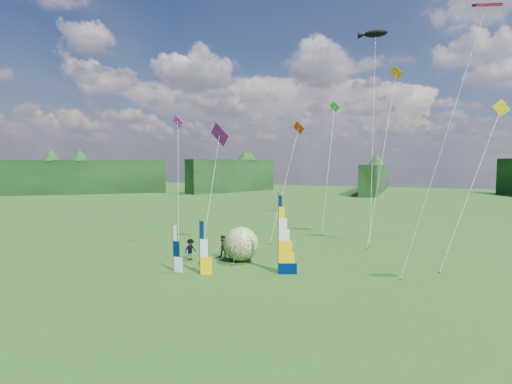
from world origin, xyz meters
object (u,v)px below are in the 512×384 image
at_px(feather_banner_main, 278,235).
at_px(spectator_a, 236,246).
at_px(side_banner_left, 200,248).
at_px(kite_whale, 373,120).
at_px(spectator_c, 190,250).
at_px(side_banner_far, 173,249).
at_px(camp_chair, 204,258).
at_px(spectator_b, 223,247).
at_px(spectator_d, 239,247).
at_px(bol_inflatable, 241,244).

xyz_separation_m(feather_banner_main, spectator_a, (-4.61, 3.20, -1.76)).
bearing_deg(side_banner_left, kite_whale, 43.03).
relative_size(spectator_a, spectator_c, 1.12).
bearing_deg(spectator_a, side_banner_far, -117.73).
bearing_deg(spectator_a, spectator_c, -150.09).
bearing_deg(feather_banner_main, spectator_c, 149.79).
bearing_deg(spectator_c, camp_chair, -83.85).
bearing_deg(feather_banner_main, spectator_b, 131.44).
relative_size(feather_banner_main, spectator_d, 3.24).
bearing_deg(spectator_c, side_banner_far, -143.77).
relative_size(feather_banner_main, bol_inflatable, 2.02).
bearing_deg(spectator_a, bol_inflatable, -49.18).
height_order(feather_banner_main, spectator_b, feather_banner_main).
distance_m(side_banner_left, spectator_c, 4.36).
relative_size(spectator_c, spectator_d, 1.01).
xyz_separation_m(side_banner_far, spectator_c, (-0.63, 3.32, -0.80)).
height_order(feather_banner_main, spectator_d, feather_banner_main).
bearing_deg(kite_whale, spectator_c, -136.60).
distance_m(bol_inflatable, spectator_a, 1.13).
bearing_deg(spectator_b, spectator_a, 15.72).
bearing_deg(spectator_b, bol_inflatable, -16.13).
bearing_deg(bol_inflatable, spectator_c, -161.67).
height_order(spectator_b, spectator_d, spectator_b).
bearing_deg(camp_chair, side_banner_left, -58.81).
height_order(side_banner_far, bol_inflatable, side_banner_far).
distance_m(feather_banner_main, kite_whale, 20.36).
distance_m(spectator_c, kite_whale, 23.17).
height_order(spectator_b, camp_chair, spectator_b).
bearing_deg(feather_banner_main, spectator_d, 119.61).
distance_m(side_banner_left, spectator_d, 5.87).
relative_size(spectator_a, spectator_d, 1.13).
height_order(spectator_d, camp_chair, spectator_d).
xyz_separation_m(feather_banner_main, spectator_b, (-5.59, 2.89, -1.80)).
distance_m(spectator_a, camp_chair, 2.99).
distance_m(spectator_b, spectator_d, 1.33).
bearing_deg(spectator_d, spectator_c, 60.91).
height_order(side_banner_far, spectator_c, side_banner_far).
distance_m(feather_banner_main, spectator_c, 7.93).
bearing_deg(feather_banner_main, kite_whale, 54.73).
relative_size(camp_chair, kite_whale, 0.04).
relative_size(side_banner_left, spectator_d, 2.21).
bearing_deg(side_banner_far, side_banner_left, 5.22).
xyz_separation_m(spectator_a, spectator_c, (-3.01, -2.00, -0.10)).
xyz_separation_m(side_banner_far, camp_chair, (0.83, 2.81, -1.19)).
bearing_deg(side_banner_left, spectator_c, 108.00).
bearing_deg(spectator_c, feather_banner_main, -73.54).
bearing_deg(kite_whale, side_banner_left, -125.67).
relative_size(bol_inflatable, spectator_b, 1.47).
height_order(side_banner_far, spectator_a, side_banner_far).
height_order(side_banner_left, side_banner_far, side_banner_left).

